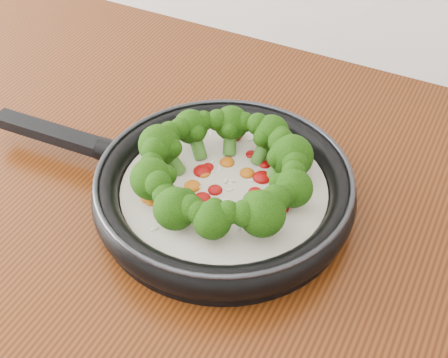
% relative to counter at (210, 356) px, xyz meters
% --- Properties ---
extents(counter, '(1.60, 0.80, 0.90)m').
position_rel_counter_xyz_m(counter, '(0.00, 0.00, 0.00)').
color(counter, '#361406').
rests_on(counter, ground).
extents(skillet, '(0.55, 0.36, 0.10)m').
position_rel_counter_xyz_m(skillet, '(0.04, -0.03, 0.49)').
color(skillet, black).
rests_on(skillet, counter).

